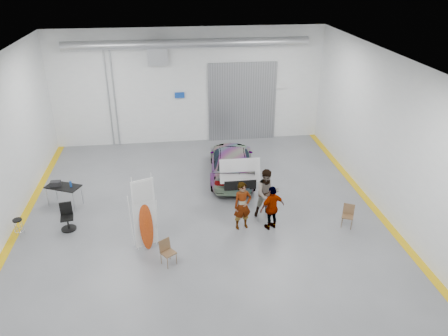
{
  "coord_description": "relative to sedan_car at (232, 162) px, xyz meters",
  "views": [
    {
      "loc": [
        -1.0,
        -14.16,
        9.06
      ],
      "look_at": [
        0.97,
        1.3,
        1.5
      ],
      "focal_mm": 35.0,
      "sensor_mm": 36.0,
      "label": 1
    }
  ],
  "objects": [
    {
      "name": "office_chair",
      "position": [
        -6.57,
        -3.5,
        -0.25
      ],
      "size": [
        0.54,
        0.55,
        1.02
      ],
      "rotation": [
        0.0,
        0.0,
        0.16
      ],
      "color": "black",
      "rests_on": "ground"
    },
    {
      "name": "shop_stool",
      "position": [
        -8.24,
        -3.72,
        -0.37
      ],
      "size": [
        0.34,
        0.34,
        0.67
      ],
      "rotation": [
        0.0,
        0.0,
        -0.02
      ],
      "color": "black",
      "rests_on": "ground"
    },
    {
      "name": "person_c",
      "position": [
        0.85,
        -4.4,
        0.16
      ],
      "size": [
        1.08,
        0.75,
        1.73
      ],
      "primitive_type": "imported",
      "rotation": [
        0.0,
        0.0,
        3.51
      ],
      "color": "olive",
      "rests_on": "ground"
    },
    {
      "name": "person_b",
      "position": [
        0.85,
        -3.52,
        0.28
      ],
      "size": [
        1.0,
        0.8,
        1.95
      ],
      "primitive_type": "imported",
      "rotation": [
        0.0,
        0.0,
        0.07
      ],
      "color": "teal",
      "rests_on": "ground"
    },
    {
      "name": "trunk_lid",
      "position": [
        0.0,
        -2.17,
        0.72
      ],
      "size": [
        1.63,
        0.99,
        0.04
      ],
      "primitive_type": "cube",
      "color": "silver",
      "rests_on": "sedan_car"
    },
    {
      "name": "work_table",
      "position": [
        -7.1,
        -1.68,
        0.14
      ],
      "size": [
        1.5,
        1.17,
        1.1
      ],
      "rotation": [
        0.0,
        0.0,
        -0.43
      ],
      "color": "#9B9DA3",
      "rests_on": "ground"
    },
    {
      "name": "folding_chair_far",
      "position": [
        3.66,
        -4.65,
        -0.43
      ],
      "size": [
        0.54,
        0.58,
        0.85
      ],
      "rotation": [
        0.0,
        0.0,
        -0.47
      ],
      "color": "brown",
      "rests_on": "ground"
    },
    {
      "name": "ground",
      "position": [
        -1.61,
        -3.51,
        -0.7
      ],
      "size": [
        16.0,
        16.0,
        0.0
      ],
      "primitive_type": "plane",
      "color": "slate",
      "rests_on": "ground"
    },
    {
      "name": "person_a",
      "position": [
        -0.22,
        -4.23,
        0.23
      ],
      "size": [
        0.76,
        0.58,
        1.86
      ],
      "primitive_type": "imported",
      "rotation": [
        0.0,
        0.0,
        0.23
      ],
      "color": "olive",
      "rests_on": "ground"
    },
    {
      "name": "surfboard_display",
      "position": [
        -3.73,
        -5.08,
        0.43
      ],
      "size": [
        0.75,
        0.42,
        2.8
      ],
      "rotation": [
        0.0,
        0.0,
        0.37
      ],
      "color": "white",
      "rests_on": "ground"
    },
    {
      "name": "sedan_car",
      "position": [
        0.0,
        0.0,
        0.0
      ],
      "size": [
        2.48,
        5.02,
        1.4
      ],
      "primitive_type": "imported",
      "rotation": [
        0.0,
        0.0,
        3.03
      ],
      "color": "white",
      "rests_on": "ground"
    },
    {
      "name": "folding_chair_near",
      "position": [
        -2.94,
        -6.04,
        -0.43
      ],
      "size": [
        0.57,
        0.62,
        0.87
      ],
      "rotation": [
        0.0,
        0.0,
        0.62
      ],
      "color": "brown",
      "rests_on": "ground"
    },
    {
      "name": "room_shell",
      "position": [
        -1.37,
        -1.29,
        3.38
      ],
      "size": [
        14.02,
        16.18,
        6.01
      ],
      "color": "silver",
      "rests_on": "ground"
    }
  ]
}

